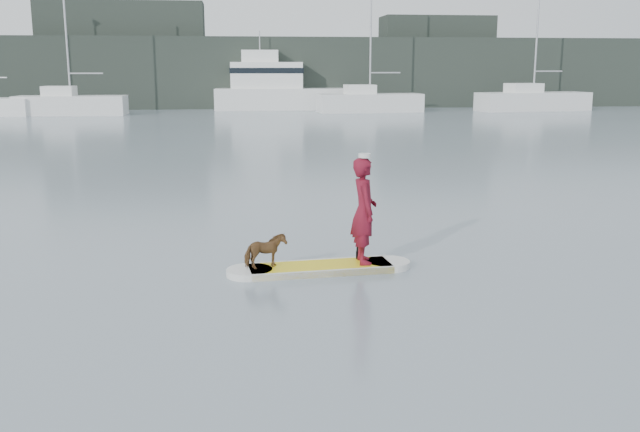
{
  "coord_description": "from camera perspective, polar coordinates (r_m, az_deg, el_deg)",
  "views": [
    {
      "loc": [
        -0.63,
        -11.33,
        3.55
      ],
      "look_at": [
        0.82,
        0.7,
        1.0
      ],
      "focal_mm": 40.0,
      "sensor_mm": 36.0,
      "label": 1
    }
  ],
  "objects": [
    {
      "name": "shore_building_east",
      "position": [
        67.93,
        9.23,
        12.12
      ],
      "size": [
        10.0,
        4.0,
        8.0
      ],
      "primitive_type": "cube",
      "color": "black",
      "rests_on": "ground"
    },
    {
      "name": "dog",
      "position": [
        12.35,
        -4.4,
        -2.82
      ],
      "size": [
        0.78,
        0.55,
        0.6
      ],
      "primitive_type": "imported",
      "rotation": [
        0.0,
        0.0,
        1.92
      ],
      "color": "#502E1B",
      "rests_on": "paddleboard"
    },
    {
      "name": "sailboat_c",
      "position": [
        56.48,
        -19.36,
        8.48
      ],
      "size": [
        7.97,
        2.8,
        11.36
      ],
      "rotation": [
        0.0,
        0.0,
        -0.02
      ],
      "color": "white",
      "rests_on": "ground"
    },
    {
      "name": "shore_building_west",
      "position": [
        66.0,
        -15.42,
        12.3
      ],
      "size": [
        14.0,
        4.0,
        9.0
      ],
      "primitive_type": "cube",
      "color": "black",
      "rests_on": "ground"
    },
    {
      "name": "paddle",
      "position": [
        12.84,
        3.14,
        -0.51
      ],
      "size": [
        0.1,
        0.3,
        2.0
      ],
      "rotation": [
        0.0,
        0.0,
        0.09
      ],
      "color": "black",
      "rests_on": "ground"
    },
    {
      "name": "sailboat_f",
      "position": [
        61.21,
        16.61,
        8.95
      ],
      "size": [
        9.59,
        4.15,
        13.89
      ],
      "rotation": [
        0.0,
        0.0,
        0.16
      ],
      "color": "white",
      "rests_on": "ground"
    },
    {
      "name": "shore_mass",
      "position": [
        64.33,
        -6.46,
        11.32
      ],
      "size": [
        90.0,
        6.0,
        6.0
      ],
      "primitive_type": "cube",
      "color": "black",
      "rests_on": "ground"
    },
    {
      "name": "white_cap",
      "position": [
        12.4,
        3.59,
        4.84
      ],
      "size": [
        0.22,
        0.22,
        0.07
      ],
      "primitive_type": "cylinder",
      "color": "silver",
      "rests_on": "paddler"
    },
    {
      "name": "motor_yacht_a",
      "position": [
        60.39,
        -3.71,
        10.21
      ],
      "size": [
        10.84,
        3.78,
        6.42
      ],
      "rotation": [
        0.0,
        0.0,
        -0.04
      ],
      "color": "white",
      "rests_on": "ground"
    },
    {
      "name": "ground",
      "position": [
        11.89,
        -3.54,
        -5.51
      ],
      "size": [
        140.0,
        140.0,
        0.0
      ],
      "primitive_type": "plane",
      "color": "slate",
      "rests_on": "ground"
    },
    {
      "name": "sailboat_e",
      "position": [
        57.1,
        3.93,
        9.15
      ],
      "size": [
        8.31,
        3.17,
        11.83
      ],
      "rotation": [
        0.0,
        0.0,
        0.06
      ],
      "color": "white",
      "rests_on": "ground"
    },
    {
      "name": "paddler",
      "position": [
        12.55,
        3.53,
        0.42
      ],
      "size": [
        0.46,
        0.69,
        1.88
      ],
      "primitive_type": "imported",
      "rotation": [
        0.0,
        0.0,
        1.59
      ],
      "color": "maroon",
      "rests_on": "paddleboard"
    },
    {
      "name": "paddleboard",
      "position": [
        12.6,
        -0.0,
        -4.18
      ],
      "size": [
        3.29,
        1.03,
        0.12
      ],
      "rotation": [
        0.0,
        0.0,
        0.09
      ],
      "color": "yellow",
      "rests_on": "ground"
    }
  ]
}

